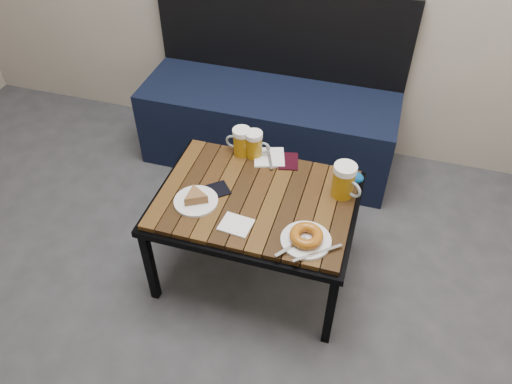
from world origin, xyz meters
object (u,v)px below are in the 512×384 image
(passport_burgundy, at_px, (288,161))
(beer_mug_left, at_px, (241,141))
(plate_bagel, at_px, (306,238))
(cafe_table, at_px, (256,204))
(beer_mug_right, at_px, (344,181))
(plate_pie, at_px, (196,199))
(bench, at_px, (269,118))
(passport_navy, at_px, (214,191))
(beer_mug_centre, at_px, (254,144))
(knit_pouch, at_px, (351,177))

(passport_burgundy, bearing_deg, beer_mug_left, 167.25)
(plate_bagel, bearing_deg, cafe_table, 144.19)
(beer_mug_right, bearing_deg, plate_pie, -128.11)
(cafe_table, distance_m, plate_pie, 0.26)
(cafe_table, xyz_separation_m, passport_burgundy, (0.07, 0.26, 0.05))
(bench, height_order, plate_pie, bench)
(passport_burgundy, bearing_deg, passport_navy, -144.91)
(beer_mug_centre, xyz_separation_m, plate_bagel, (0.34, -0.44, -0.04))
(cafe_table, relative_size, passport_navy, 6.72)
(bench, xyz_separation_m, beer_mug_left, (0.02, -0.58, 0.27))
(passport_burgundy, bearing_deg, bench, 100.10)
(beer_mug_centre, xyz_separation_m, passport_burgundy, (0.16, -0.00, -0.06))
(passport_navy, distance_m, knit_pouch, 0.59)
(beer_mug_right, xyz_separation_m, knit_pouch, (0.02, 0.09, -0.05))
(beer_mug_left, distance_m, passport_burgundy, 0.23)
(beer_mug_centre, relative_size, beer_mug_right, 0.82)
(beer_mug_centre, distance_m, plate_pie, 0.39)
(beer_mug_right, distance_m, passport_navy, 0.54)
(plate_pie, bearing_deg, beer_mug_centre, 68.46)
(knit_pouch, bearing_deg, bench, 130.14)
(cafe_table, xyz_separation_m, beer_mug_centre, (-0.08, 0.26, 0.11))
(cafe_table, height_order, beer_mug_right, beer_mug_right)
(beer_mug_left, bearing_deg, plate_bagel, 136.40)
(beer_mug_centre, bearing_deg, beer_mug_right, -20.17)
(beer_mug_left, bearing_deg, knit_pouch, 178.97)
(beer_mug_left, distance_m, knit_pouch, 0.51)
(beer_mug_left, relative_size, knit_pouch, 1.20)
(beer_mug_centre, height_order, knit_pouch, beer_mug_centre)
(cafe_table, relative_size, plate_bagel, 3.59)
(bench, distance_m, plate_bagel, 1.13)
(passport_burgundy, bearing_deg, plate_bagel, -80.80)
(beer_mug_centre, relative_size, passport_navy, 1.00)
(plate_pie, bearing_deg, passport_navy, 59.73)
(bench, xyz_separation_m, cafe_table, (0.17, -0.84, 0.16))
(plate_bagel, bearing_deg, plate_pie, 170.40)
(bench, relative_size, beer_mug_left, 10.67)
(beer_mug_centre, distance_m, passport_burgundy, 0.17)
(plate_pie, height_order, plate_bagel, plate_bagel)
(passport_burgundy, bearing_deg, cafe_table, -118.51)
(beer_mug_left, relative_size, passport_burgundy, 1.09)
(beer_mug_left, relative_size, plate_pie, 0.72)
(beer_mug_centre, relative_size, plate_bagel, 0.54)
(plate_pie, xyz_separation_m, passport_navy, (0.05, 0.08, -0.02))
(plate_pie, distance_m, knit_pouch, 0.66)
(knit_pouch, bearing_deg, plate_pie, -151.96)
(plate_bagel, bearing_deg, passport_navy, 159.29)
(plate_bagel, xyz_separation_m, knit_pouch, (0.11, 0.39, 0.00))
(cafe_table, height_order, plate_bagel, plate_bagel)
(plate_pie, bearing_deg, bench, 86.60)
(plate_pie, bearing_deg, beer_mug_left, 77.48)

